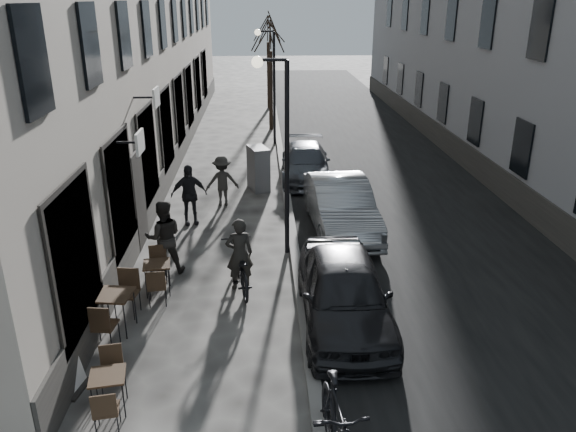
{
  "coord_description": "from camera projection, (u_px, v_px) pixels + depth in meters",
  "views": [
    {
      "loc": [
        -0.65,
        -7.63,
        6.38
      ],
      "look_at": [
        -0.07,
        4.06,
        1.8
      ],
      "focal_mm": 35.0,
      "sensor_mm": 36.0,
      "label": 1
    }
  ],
  "objects": [
    {
      "name": "bistro_set_a",
      "position": [
        109.0,
        389.0,
        9.14
      ],
      "size": [
        0.65,
        1.43,
        0.82
      ],
      "rotation": [
        0.0,
        0.0,
        0.16
      ],
      "color": "black",
      "rests_on": "ground"
    },
    {
      "name": "pedestrian_far",
      "position": [
        189.0,
        195.0,
        16.61
      ],
      "size": [
        1.15,
        0.72,
        1.83
      ],
      "primitive_type": "imported",
      "rotation": [
        0.0,
        0.0,
        0.28
      ],
      "color": "black",
      "rests_on": "ground"
    },
    {
      "name": "car_near",
      "position": [
        344.0,
        292.0,
        11.48
      ],
      "size": [
        1.82,
        4.42,
        1.5
      ],
      "primitive_type": "imported",
      "rotation": [
        0.0,
        0.0,
        -0.01
      ],
      "color": "black",
      "rests_on": "ground"
    },
    {
      "name": "bistro_set_c",
      "position": [
        158.0,
        275.0,
        12.84
      ],
      "size": [
        0.68,
        1.52,
        0.87
      ],
      "rotation": [
        0.0,
        0.0,
        0.14
      ],
      "color": "black",
      "rests_on": "ground"
    },
    {
      "name": "tree_near",
      "position": [
        270.0,
        35.0,
        27.29
      ],
      "size": [
        2.4,
        2.4,
        5.7
      ],
      "color": "black",
      "rests_on": "ground"
    },
    {
      "name": "sign_board",
      "position": [
        69.0,
        369.0,
        9.61
      ],
      "size": [
        0.49,
        0.68,
        1.08
      ],
      "rotation": [
        0.0,
        0.0,
        -0.22
      ],
      "color": "black",
      "rests_on": "ground"
    },
    {
      "name": "car_far",
      "position": [
        306.0,
        163.0,
        20.87
      ],
      "size": [
        1.95,
        4.42,
        1.26
      ],
      "primitive_type": "imported",
      "rotation": [
        0.0,
        0.0,
        -0.04
      ],
      "color": "#3D4148",
      "rests_on": "ground"
    },
    {
      "name": "kerb",
      "position": [
        281.0,
        153.0,
        24.32
      ],
      "size": [
        0.25,
        60.0,
        0.12
      ],
      "primitive_type": "cube",
      "color": "slate",
      "rests_on": "ground"
    },
    {
      "name": "bistro_set_b",
      "position": [
        116.0,
        308.0,
        11.32
      ],
      "size": [
        0.78,
        1.74,
        1.0
      ],
      "rotation": [
        0.0,
        0.0,
        -0.14
      ],
      "color": "black",
      "rests_on": "ground"
    },
    {
      "name": "bicycle",
      "position": [
        240.0,
        267.0,
        13.01
      ],
      "size": [
        1.05,
        2.12,
        1.07
      ],
      "primitive_type": "imported",
      "rotation": [
        0.0,
        0.0,
        3.32
      ],
      "color": "black",
      "rests_on": "ground"
    },
    {
      "name": "cyclist_rider",
      "position": [
        239.0,
        254.0,
        12.88
      ],
      "size": [
        0.7,
        0.52,
        1.74
      ],
      "primitive_type": "imported",
      "rotation": [
        0.0,
        0.0,
        3.32
      ],
      "color": "black",
      "rests_on": "ground"
    },
    {
      "name": "streetlamp_near",
      "position": [
        280.0,
        136.0,
        13.88
      ],
      "size": [
        0.9,
        0.28,
        5.09
      ],
      "color": "black",
      "rests_on": "ground"
    },
    {
      "name": "car_mid",
      "position": [
        341.0,
        206.0,
        16.17
      ],
      "size": [
        1.86,
        4.7,
        1.52
      ],
      "primitive_type": "imported",
      "rotation": [
        0.0,
        0.0,
        0.05
      ],
      "color": "#9B9FA3",
      "rests_on": "ground"
    },
    {
      "name": "pedestrian_near",
      "position": [
        164.0,
        237.0,
        13.62
      ],
      "size": [
        1.01,
        0.85,
        1.87
      ],
      "primitive_type": "imported",
      "rotation": [
        0.0,
        0.0,
        3.31
      ],
      "color": "black",
      "rests_on": "ground"
    },
    {
      "name": "road",
      "position": [
        364.0,
        153.0,
        24.51
      ],
      "size": [
        7.3,
        60.0,
        0.0
      ],
      "primitive_type": "cube",
      "color": "black",
      "rests_on": "ground"
    },
    {
      "name": "ground",
      "position": [
        304.0,
        403.0,
        9.45
      ],
      "size": [
        120.0,
        120.0,
        0.0
      ],
      "primitive_type": "plane",
      "color": "#373532",
      "rests_on": "ground"
    },
    {
      "name": "moped",
      "position": [
        337.0,
        430.0,
        7.92
      ],
      "size": [
        0.79,
        2.29,
        1.36
      ],
      "primitive_type": "imported",
      "rotation": [
        0.0,
        0.0,
        0.07
      ],
      "color": "black",
      "rests_on": "ground"
    },
    {
      "name": "tree_far",
      "position": [
        268.0,
        28.0,
        32.87
      ],
      "size": [
        2.4,
        2.4,
        5.7
      ],
      "color": "black",
      "rests_on": "ground"
    },
    {
      "name": "pedestrian_mid",
      "position": [
        222.0,
        181.0,
        18.15
      ],
      "size": [
        1.15,
        0.78,
        1.65
      ],
      "primitive_type": "imported",
      "rotation": [
        0.0,
        0.0,
        3.3
      ],
      "color": "#2D2B27",
      "rests_on": "ground"
    },
    {
      "name": "utility_cabinet",
      "position": [
        258.0,
        169.0,
        19.68
      ],
      "size": [
        0.84,
        1.14,
        1.53
      ],
      "primitive_type": "cube",
      "rotation": [
        0.0,
        0.0,
        0.3
      ],
      "color": "#5A5A5C",
      "rests_on": "ground"
    },
    {
      "name": "streetlamp_far",
      "position": [
        270.0,
        74.0,
        25.04
      ],
      "size": [
        0.9,
        0.28,
        5.09
      ],
      "color": "black",
      "rests_on": "ground"
    }
  ]
}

